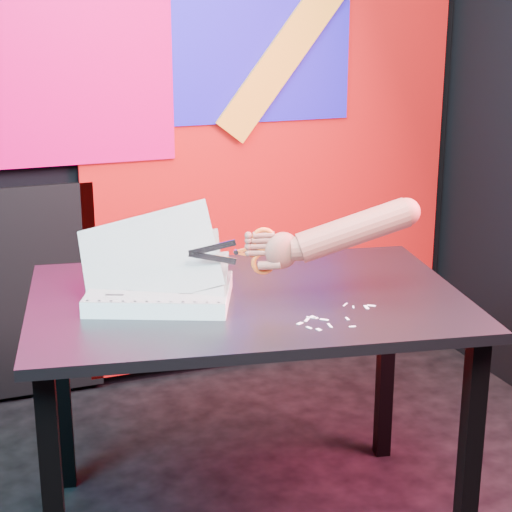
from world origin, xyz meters
name	(u,v)px	position (x,y,z in m)	size (l,w,h in m)	color
room	(246,94)	(0.00, 0.00, 1.35)	(3.01, 3.01, 2.71)	black
backdrop	(133,159)	(0.06, 1.46, 0.96)	(2.88, 0.05, 2.08)	red
work_table	(247,325)	(0.13, 0.35, 0.66)	(1.33, 1.01, 0.75)	black
printout_stack	(160,292)	(-0.12, 0.38, 0.78)	(0.46, 0.41, 0.29)	white
scissors	(257,251)	(0.13, 0.28, 0.90)	(0.23, 0.07, 0.13)	#B6B6B6
hand_forearm	(341,233)	(0.35, 0.22, 0.94)	(0.46, 0.16, 0.19)	#9F4435
paper_clippings	(331,318)	(0.27, 0.10, 0.75)	(0.26, 0.17, 0.00)	white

